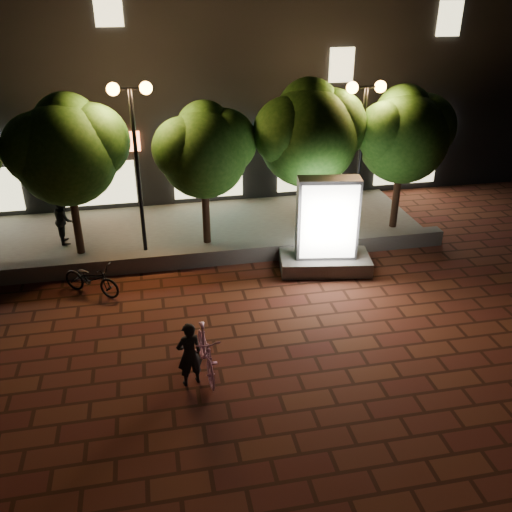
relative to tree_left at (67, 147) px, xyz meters
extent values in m
plane|color=#582A1B|center=(3.45, -5.46, -3.44)|extent=(80.00, 80.00, 0.00)
cube|color=#64625D|center=(3.45, -1.46, -3.19)|extent=(16.00, 0.45, 0.50)
cube|color=#64625D|center=(3.45, 1.04, -3.40)|extent=(16.00, 5.00, 0.08)
cube|color=black|center=(3.45, 7.54, 1.56)|extent=(28.00, 8.00, 10.00)
cube|color=orange|center=(0.45, 3.48, -0.84)|extent=(3.20, 0.12, 0.70)
cube|color=beige|center=(0.45, 3.48, -2.34)|extent=(2.60, 0.10, 1.60)
cube|color=#4ED8D4|center=(4.45, 3.48, -0.84)|extent=(3.20, 0.12, 0.70)
cube|color=beige|center=(4.45, 3.48, -2.34)|extent=(2.60, 0.10, 1.60)
cube|color=orange|center=(8.45, 3.48, -0.84)|extent=(3.20, 0.12, 0.70)
cube|color=beige|center=(8.45, 3.48, -2.34)|extent=(2.60, 0.10, 1.60)
cube|color=silver|center=(12.45, 3.48, -0.84)|extent=(3.20, 0.12, 0.70)
cube|color=beige|center=(12.45, 3.48, -2.34)|extent=(2.60, 0.10, 1.60)
cube|color=beige|center=(1.45, 3.48, 3.56)|extent=(0.90, 0.10, 1.20)
cube|color=beige|center=(9.45, 3.48, 1.56)|extent=(0.90, 0.10, 1.20)
cube|color=beige|center=(13.45, 3.48, 3.06)|extent=(0.90, 0.10, 1.20)
cylinder|color=black|center=(-0.05, -0.06, -2.19)|extent=(0.24, 0.24, 2.34)
sphere|color=#2E591A|center=(-0.05, -0.06, -0.20)|extent=(3.00, 3.00, 3.00)
sphere|color=#2E591A|center=(0.70, 0.14, 0.10)|extent=(2.25, 2.25, 2.25)
sphere|color=#2E591A|center=(-0.73, -0.21, 0.05)|extent=(2.10, 2.10, 2.10)
sphere|color=#2E591A|center=(0.05, 0.29, 0.55)|extent=(1.95, 1.95, 1.95)
cylinder|color=black|center=(3.95, -0.06, -2.26)|extent=(0.24, 0.24, 2.21)
sphere|color=#2E591A|center=(3.95, -0.06, -0.42)|extent=(2.70, 2.70, 2.70)
sphere|color=#2E591A|center=(4.62, 0.14, -0.12)|extent=(2.03, 2.03, 2.02)
sphere|color=#2E591A|center=(3.34, -0.21, -0.17)|extent=(1.89, 1.89, 1.89)
sphere|color=#2E591A|center=(4.05, 0.29, 0.26)|extent=(1.76, 1.76, 1.76)
cylinder|color=black|center=(7.25, -0.06, -2.15)|extent=(0.24, 0.24, 2.43)
sphere|color=#2E591A|center=(7.25, -0.06, -0.08)|extent=(3.10, 3.10, 3.10)
sphere|color=#2E591A|center=(8.02, 0.14, 0.22)|extent=(2.33, 2.33, 2.33)
sphere|color=#2E591A|center=(6.55, -0.21, 0.17)|extent=(2.17, 2.17, 2.17)
sphere|color=#2E591A|center=(7.35, 0.29, 0.69)|extent=(2.01, 2.02, 2.02)
cylinder|color=black|center=(10.45, -0.06, -2.22)|extent=(0.24, 0.24, 2.29)
sphere|color=#2E591A|center=(10.45, -0.06, -0.27)|extent=(2.90, 2.90, 2.90)
sphere|color=#2E591A|center=(11.17, 0.14, 0.03)|extent=(2.18, 2.17, 2.17)
sphere|color=#2E591A|center=(9.79, -0.21, -0.02)|extent=(2.03, 2.03, 2.03)
sphere|color=#2E591A|center=(10.55, 0.29, 0.45)|extent=(1.89, 1.88, 1.88)
cylinder|color=black|center=(1.95, -0.26, -0.86)|extent=(0.12, 0.12, 5.00)
cylinder|color=black|center=(1.95, -0.26, 1.64)|extent=(0.90, 0.08, 0.08)
sphere|color=#FFA93F|center=(1.50, -0.26, 1.64)|extent=(0.36, 0.36, 0.36)
sphere|color=#FFA93F|center=(2.40, -0.26, 1.64)|extent=(0.36, 0.36, 0.36)
cylinder|color=black|center=(8.95, -0.26, -0.96)|extent=(0.12, 0.12, 4.80)
cylinder|color=black|center=(8.95, -0.26, 1.44)|extent=(0.90, 0.08, 0.08)
sphere|color=#FFA93F|center=(8.50, -0.26, 1.44)|extent=(0.36, 0.36, 0.36)
sphere|color=#FFA93F|center=(9.40, -0.26, 1.44)|extent=(0.36, 0.36, 0.36)
cube|color=#64625D|center=(7.19, -2.50, -3.22)|extent=(2.83, 1.73, 0.44)
cube|color=#4C4C51|center=(7.19, -2.50, -1.79)|extent=(1.84, 0.88, 2.43)
cube|color=white|center=(7.14, -2.81, -1.79)|extent=(1.59, 0.30, 2.21)
cube|color=white|center=(7.24, -2.18, -1.79)|extent=(1.59, 0.30, 2.21)
imported|color=#D287BD|center=(3.15, -6.63, -2.90)|extent=(0.64, 1.85, 1.09)
imported|color=black|center=(2.77, -6.94, -2.68)|extent=(0.64, 0.50, 1.53)
imported|color=black|center=(0.46, -2.62, -2.98)|extent=(1.82, 1.50, 0.93)
imported|color=black|center=(-0.56, 0.84, -2.60)|extent=(0.70, 0.84, 1.54)
camera|label=1|loc=(2.30, -16.51, 4.45)|focal=38.92mm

